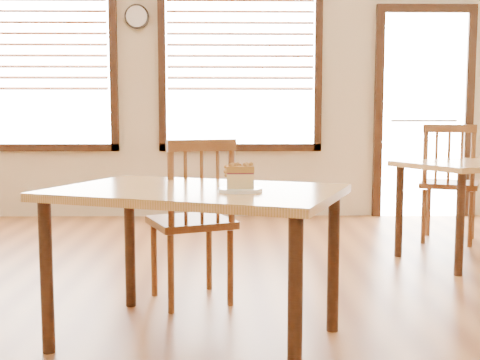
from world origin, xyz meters
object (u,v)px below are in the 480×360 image
at_px(cafe_chair_second, 449,182).
at_px(cake_slice, 240,175).
at_px(cafe_table_main, 196,207).
at_px(cafe_chair_main, 193,220).
at_px(plate, 240,190).
at_px(wall_clock, 137,17).

xyz_separation_m(cafe_chair_second, cake_slice, (-1.86, -2.44, 0.30)).
relative_size(cafe_table_main, cafe_chair_main, 1.59).
bearing_deg(cafe_chair_second, cafe_chair_main, 62.84).
relative_size(cafe_table_main, cafe_chair_second, 1.49).
relative_size(cafe_chair_second, plate, 5.11).
height_order(cafe_chair_main, cake_slice, cafe_chair_main).
bearing_deg(cafe_chair_main, cake_slice, 86.90).
distance_m(wall_clock, plate, 4.21).
bearing_deg(wall_clock, cake_slice, -74.93).
relative_size(wall_clock, cafe_chair_second, 0.25).
relative_size(cafe_chair_second, cake_slice, 7.69).
relative_size(cafe_chair_main, plate, 4.79).
bearing_deg(cake_slice, wall_clock, 104.17).
bearing_deg(plate, wall_clock, 105.08).
distance_m(plate, cake_slice, 0.07).
xyz_separation_m(cafe_chair_main, cake_slice, (0.26, -0.75, 0.33)).
relative_size(cafe_table_main, cake_slice, 11.45).
xyz_separation_m(cafe_chair_second, plate, (-1.86, -2.44, 0.23)).
relative_size(cafe_table_main, plate, 7.60).
bearing_deg(plate, cafe_chair_second, 52.74).
distance_m(cafe_table_main, plate, 0.26).
distance_m(cafe_chair_second, cake_slice, 3.08).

